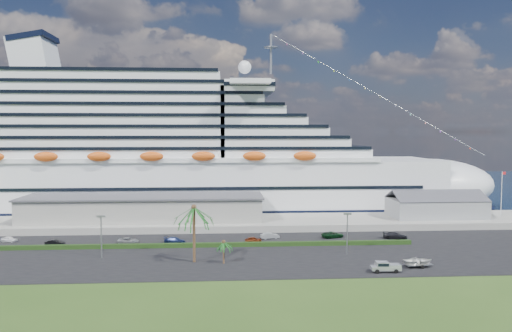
{
  "coord_description": "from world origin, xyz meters",
  "views": [
    {
      "loc": [
        -4.36,
        -88.42,
        24.43
      ],
      "look_at": [
        3.26,
        30.0,
        16.31
      ],
      "focal_mm": 35.0,
      "sensor_mm": 36.0,
      "label": 1
    }
  ],
  "objects": [
    {
      "name": "asphalt_lot",
      "position": [
        0.0,
        11.0,
        0.06
      ],
      "size": [
        140.0,
        38.0,
        0.12
      ],
      "primitive_type": "cube",
      "color": "black",
      "rests_on": "ground"
    },
    {
      "name": "parked_car_4",
      "position": [
        2.02,
        19.82,
        0.75
      ],
      "size": [
        3.93,
        2.32,
        1.25
      ],
      "primitive_type": "imported",
      "rotation": [
        0.0,
        0.0,
        1.81
      ],
      "color": "maroon",
      "rests_on": "asphalt_lot"
    },
    {
      "name": "boat_trailer",
      "position": [
        30.42,
        -2.39,
        1.28
      ],
      "size": [
        6.26,
        4.46,
        1.75
      ],
      "color": "gray",
      "rests_on": "asphalt_lot"
    },
    {
      "name": "parked_car_7",
      "position": [
        34.48,
        21.49,
        0.9
      ],
      "size": [
        5.81,
        3.86,
        1.56
      ],
      "primitive_type": "imported",
      "rotation": [
        0.0,
        0.0,
        1.23
      ],
      "color": "black",
      "rests_on": "asphalt_lot"
    },
    {
      "name": "parked_car_6",
      "position": [
        20.55,
        23.5,
        0.83
      ],
      "size": [
        5.58,
        3.78,
        1.42
      ],
      "primitive_type": "imported",
      "rotation": [
        0.0,
        0.0,
        1.88
      ],
      "color": "black",
      "rests_on": "asphalt_lot"
    },
    {
      "name": "terminal_building",
      "position": [
        -25.0,
        40.0,
        5.01
      ],
      "size": [
        61.0,
        15.0,
        6.3
      ],
      "color": "gray",
      "rests_on": "wharf"
    },
    {
      "name": "wharf",
      "position": [
        0.0,
        40.0,
        0.9
      ],
      "size": [
        240.0,
        20.0,
        1.8
      ],
      "primitive_type": "cube",
      "color": "gray",
      "rests_on": "ground"
    },
    {
      "name": "parked_car_0",
      "position": [
        -51.92,
        23.76,
        0.73
      ],
      "size": [
        3.83,
        2.35,
        1.22
      ],
      "primitive_type": "imported",
      "rotation": [
        0.0,
        0.0,
        1.3
      ],
      "color": "white",
      "rests_on": "asphalt_lot"
    },
    {
      "name": "parked_car_1",
      "position": [
        -40.5,
        19.17,
        0.78
      ],
      "size": [
        4.14,
        1.85,
        1.32
      ],
      "primitive_type": "imported",
      "rotation": [
        0.0,
        0.0,
        1.45
      ],
      "color": "black",
      "rests_on": "asphalt_lot"
    },
    {
      "name": "lamp_post_left",
      "position": [
        -28.0,
        8.0,
        5.34
      ],
      "size": [
        1.6,
        0.35,
        8.27
      ],
      "color": "gray",
      "rests_on": "asphalt_lot"
    },
    {
      "name": "pickup_truck",
      "position": [
        23.51,
        -4.92,
        1.12
      ],
      "size": [
        5.22,
        2.09,
        1.82
      ],
      "color": "black",
      "rests_on": "asphalt_lot"
    },
    {
      "name": "flagpole",
      "position": [
        70.04,
        40.0,
        8.27
      ],
      "size": [
        1.08,
        0.16,
        12.0
      ],
      "color": "silver",
      "rests_on": "wharf"
    },
    {
      "name": "palm_short",
      "position": [
        -4.5,
        2.5,
        3.67
      ],
      "size": [
        3.53,
        3.53,
        4.56
      ],
      "color": "#47301E",
      "rests_on": "ground"
    },
    {
      "name": "water",
      "position": [
        0.0,
        130.0,
        0.01
      ],
      "size": [
        420.0,
        160.0,
        0.02
      ],
      "primitive_type": "cube",
      "color": "black",
      "rests_on": "ground"
    },
    {
      "name": "cruise_ship",
      "position": [
        -21.53,
        64.0,
        16.69
      ],
      "size": [
        191.0,
        38.0,
        54.0
      ],
      "color": "silver",
      "rests_on": "ground"
    },
    {
      "name": "parked_car_2",
      "position": [
        -25.28,
        20.51,
        0.75
      ],
      "size": [
        4.65,
        2.37,
        1.26
      ],
      "primitive_type": "imported",
      "rotation": [
        0.0,
        0.0,
        1.51
      ],
      "color": "gray",
      "rests_on": "asphalt_lot"
    },
    {
      "name": "parked_car_3",
      "position": [
        -15.14,
        19.9,
        0.81
      ],
      "size": [
        5.11,
        3.34,
        1.38
      ],
      "primitive_type": "imported",
      "rotation": [
        0.0,
        0.0,
        1.25
      ],
      "color": "navy",
      "rests_on": "asphalt_lot"
    },
    {
      "name": "hedge",
      "position": [
        -8.0,
        16.0,
        0.57
      ],
      "size": [
        88.0,
        1.1,
        0.9
      ],
      "primitive_type": "cube",
      "color": "black",
      "rests_on": "asphalt_lot"
    },
    {
      "name": "parked_car_5",
      "position": [
        6.02,
        23.33,
        0.83
      ],
      "size": [
        4.53,
        2.54,
        1.41
      ],
      "primitive_type": "imported",
      "rotation": [
        0.0,
        0.0,
        1.83
      ],
      "color": "#9D9FA4",
      "rests_on": "asphalt_lot"
    },
    {
      "name": "port_shed",
      "position": [
        52.0,
        40.0,
        4.4
      ],
      "size": [
        24.0,
        12.31,
        7.37
      ],
      "color": "gray",
      "rests_on": "wharf"
    },
    {
      "name": "lamp_post_right",
      "position": [
        20.0,
        8.0,
        5.34
      ],
      "size": [
        1.6,
        0.35,
        8.27
      ],
      "color": "gray",
      "rests_on": "asphalt_lot"
    },
    {
      "name": "ground",
      "position": [
        0.0,
        0.0,
        0.0
      ],
      "size": [
        420.0,
        420.0,
        0.0
      ],
      "primitive_type": "plane",
      "color": "#2D4B19",
      "rests_on": "ground"
    },
    {
      "name": "palm_tall",
      "position": [
        -10.0,
        4.0,
        9.2
      ],
      "size": [
        8.82,
        8.82,
        11.13
      ],
      "color": "#47301E",
      "rests_on": "ground"
    }
  ]
}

